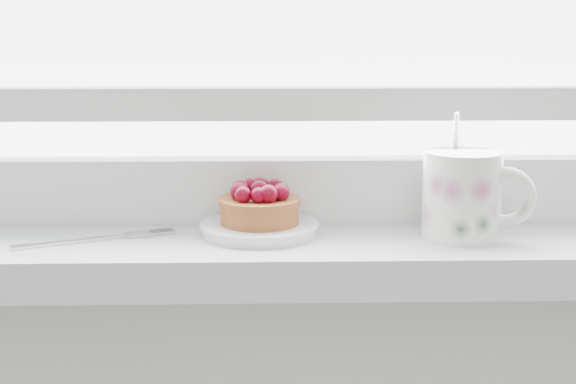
{
  "coord_description": "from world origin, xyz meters",
  "views": [
    {
      "loc": [
        -0.05,
        1.09,
        1.15
      ],
      "look_at": [
        -0.03,
        1.88,
        0.99
      ],
      "focal_mm": 50.0,
      "sensor_mm": 36.0,
      "label": 1
    }
  ],
  "objects_px": {
    "raspberry_tart": "(259,204)",
    "fork": "(95,239)",
    "floral_mug": "(465,193)",
    "saucer": "(260,229)"
  },
  "relations": [
    {
      "from": "raspberry_tart",
      "to": "floral_mug",
      "type": "height_order",
      "value": "floral_mug"
    },
    {
      "from": "raspberry_tart",
      "to": "saucer",
      "type": "bearing_deg",
      "value": -83.68
    },
    {
      "from": "raspberry_tart",
      "to": "fork",
      "type": "distance_m",
      "value": 0.17
    },
    {
      "from": "saucer",
      "to": "floral_mug",
      "type": "bearing_deg",
      "value": -5.57
    },
    {
      "from": "raspberry_tart",
      "to": "fork",
      "type": "bearing_deg",
      "value": -173.01
    },
    {
      "from": "raspberry_tart",
      "to": "floral_mug",
      "type": "distance_m",
      "value": 0.21
    },
    {
      "from": "floral_mug",
      "to": "fork",
      "type": "distance_m",
      "value": 0.38
    },
    {
      "from": "saucer",
      "to": "raspberry_tart",
      "type": "xyz_separation_m",
      "value": [
        -0.0,
        0.0,
        0.03
      ]
    },
    {
      "from": "floral_mug",
      "to": "fork",
      "type": "relative_size",
      "value": 0.81
    },
    {
      "from": "saucer",
      "to": "floral_mug",
      "type": "distance_m",
      "value": 0.21
    }
  ]
}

